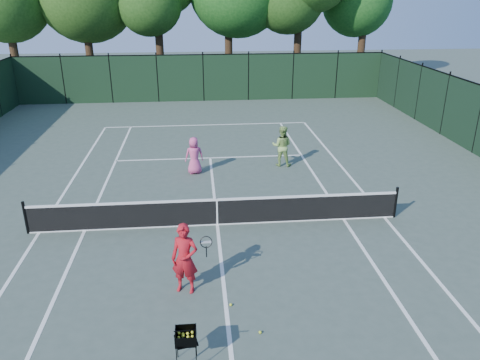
{
  "coord_description": "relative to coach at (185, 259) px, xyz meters",
  "views": [
    {
      "loc": [
        -0.53,
        -13.21,
        6.92
      ],
      "look_at": [
        0.82,
        1.0,
        1.1
      ],
      "focal_mm": 35.0,
      "sensor_mm": 36.0,
      "label": 1
    }
  ],
  "objects": [
    {
      "name": "loose_ball_near_cart",
      "position": [
        1.05,
        -0.72,
        -0.88
      ],
      "size": [
        0.07,
        0.07,
        0.07
      ],
      "primitive_type": "sphere",
      "color": "#CEDD2D",
      "rests_on": "ground"
    },
    {
      "name": "player_green",
      "position": [
        3.91,
        8.6,
        -0.05
      ],
      "size": [
        0.98,
        0.85,
        1.72
      ],
      "rotation": [
        0.0,
        0.0,
        2.88
      ],
      "color": "#90B85C",
      "rests_on": "ground"
    },
    {
      "name": "center_service_line",
      "position": [
        0.94,
        3.42,
        -0.91
      ],
      "size": [
        0.1,
        12.8,
        0.01
      ],
      "primitive_type": "cube",
      "color": "white",
      "rests_on": "ground"
    },
    {
      "name": "sideline_singles_left",
      "position": [
        -3.18,
        3.42,
        -0.91
      ],
      "size": [
        0.1,
        23.77,
        0.01
      ],
      "primitive_type": "cube",
      "color": "white",
      "rests_on": "ground"
    },
    {
      "name": "ground",
      "position": [
        0.94,
        3.42,
        -0.91
      ],
      "size": [
        90.0,
        90.0,
        0.0
      ],
      "primitive_type": "plane",
      "color": "#425146",
      "rests_on": "ground"
    },
    {
      "name": "tennis_net",
      "position": [
        0.94,
        3.42,
        -0.43
      ],
      "size": [
        11.69,
        0.09,
        1.06
      ],
      "color": "black",
      "rests_on": "ground"
    },
    {
      "name": "player_pink",
      "position": [
        0.25,
        8.02,
        -0.15
      ],
      "size": [
        0.8,
        0.58,
        1.51
      ],
      "rotation": [
        0.0,
        0.0,
        3.28
      ],
      "color": "#DA4D8A",
      "rests_on": "ground"
    },
    {
      "name": "sideline_doubles_left",
      "position": [
        -4.55,
        3.42,
        -0.91
      ],
      "size": [
        0.1,
        23.77,
        0.01
      ],
      "primitive_type": "cube",
      "color": "white",
      "rests_on": "ground"
    },
    {
      "name": "sideline_doubles_right",
      "position": [
        6.42,
        3.42,
        -0.91
      ],
      "size": [
        0.1,
        23.77,
        0.01
      ],
      "primitive_type": "cube",
      "color": "white",
      "rests_on": "ground"
    },
    {
      "name": "ball_hopper",
      "position": [
        0.04,
        -2.47,
        -0.24
      ],
      "size": [
        0.49,
        0.49,
        0.8
      ],
      "rotation": [
        0.0,
        0.0,
        0.2
      ],
      "color": "black",
      "rests_on": "ground"
    },
    {
      "name": "coach",
      "position": [
        0.0,
        0.0,
        0.0
      ],
      "size": [
        1.06,
        0.6,
        1.82
      ],
      "rotation": [
        0.0,
        0.0,
        -0.28
      ],
      "color": "red",
      "rests_on": "ground"
    },
    {
      "name": "service_line_far",
      "position": [
        0.94,
        9.82,
        -0.91
      ],
      "size": [
        8.23,
        0.1,
        0.01
      ],
      "primitive_type": "cube",
      "color": "white",
      "rests_on": "ground"
    },
    {
      "name": "baseline_far",
      "position": [
        0.94,
        15.3,
        -0.91
      ],
      "size": [
        10.97,
        0.1,
        0.01
      ],
      "primitive_type": "cube",
      "color": "white",
      "rests_on": "ground"
    },
    {
      "name": "fence_far",
      "position": [
        0.94,
        21.42,
        0.59
      ],
      "size": [
        24.0,
        0.05,
        3.0
      ],
      "primitive_type": "cube",
      "color": "black",
      "rests_on": "ground"
    },
    {
      "name": "sideline_singles_right",
      "position": [
        5.05,
        3.42,
        -0.91
      ],
      "size": [
        0.1,
        23.77,
        0.01
      ],
      "primitive_type": "cube",
      "color": "white",
      "rests_on": "ground"
    },
    {
      "name": "loose_ball_midcourt",
      "position": [
        1.61,
        -1.74,
        -0.88
      ],
      "size": [
        0.07,
        0.07,
        0.07
      ],
      "primitive_type": "sphere",
      "color": "#B8CD2A",
      "rests_on": "ground"
    }
  ]
}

